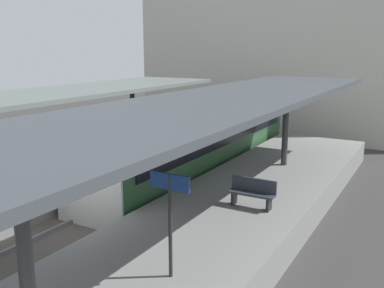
# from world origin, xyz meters

# --- Properties ---
(ground_plane) EXTENTS (80.00, 80.00, 0.00)m
(ground_plane) POSITION_xyz_m (0.00, 0.00, 0.00)
(ground_plane) COLOR #383835
(platform_right) EXTENTS (4.40, 28.00, 1.00)m
(platform_right) POSITION_xyz_m (3.80, 0.00, 0.50)
(platform_right) COLOR gray
(platform_right) RESTS_ON ground_plane
(track_ballast) EXTENTS (3.20, 28.00, 0.20)m
(track_ballast) POSITION_xyz_m (0.00, 0.00, 0.10)
(track_ballast) COLOR #4C4742
(track_ballast) RESTS_ON ground_plane
(rail_near_side) EXTENTS (0.08, 28.00, 0.14)m
(rail_near_side) POSITION_xyz_m (-0.72, 0.00, 0.27)
(rail_near_side) COLOR slate
(rail_near_side) RESTS_ON track_ballast
(rail_far_side) EXTENTS (0.08, 28.00, 0.14)m
(rail_far_side) POSITION_xyz_m (0.72, 0.00, 0.27)
(rail_far_side) COLOR slate
(rail_far_side) RESTS_ON track_ballast
(commuter_train) EXTENTS (2.78, 14.11, 3.10)m
(commuter_train) POSITION_xyz_m (0.00, 7.46, 1.73)
(commuter_train) COLOR #2D5633
(commuter_train) RESTS_ON track_ballast
(canopy_left) EXTENTS (4.18, 21.00, 3.01)m
(canopy_left) POSITION_xyz_m (-3.80, 1.40, 3.89)
(canopy_left) COLOR #333335
(canopy_left) RESTS_ON platform_left
(canopy_right) EXTENTS (4.18, 21.00, 3.30)m
(canopy_right) POSITION_xyz_m (3.80, 1.40, 4.17)
(canopy_right) COLOR #333335
(canopy_right) RESTS_ON platform_right
(platform_bench) EXTENTS (1.40, 0.41, 0.86)m
(platform_bench) POSITION_xyz_m (4.46, 2.61, 1.46)
(platform_bench) COLOR black
(platform_bench) RESTS_ON platform_right
(platform_sign) EXTENTS (0.90, 0.08, 2.21)m
(platform_sign) POSITION_xyz_m (4.51, -1.98, 2.62)
(platform_sign) COLOR #262628
(platform_sign) RESTS_ON platform_right
(station_building_backdrop) EXTENTS (18.00, 6.00, 11.00)m
(station_building_backdrop) POSITION_xyz_m (-0.79, 20.00, 5.50)
(station_building_backdrop) COLOR beige
(station_building_backdrop) RESTS_ON ground_plane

